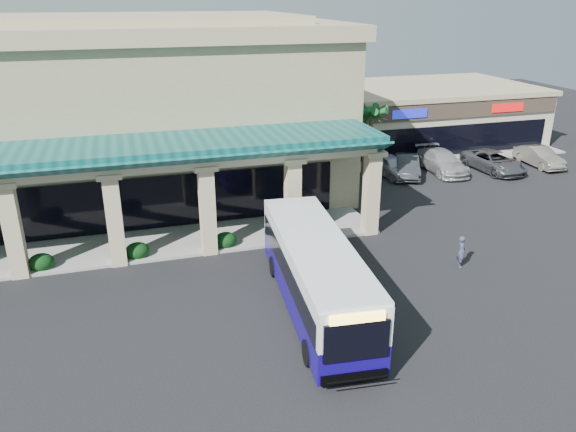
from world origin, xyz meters
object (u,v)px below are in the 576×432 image
object	(u,v)px
transit_bus	(316,276)
pedestrian	(461,251)
car_silver	(392,166)
car_extra	(539,157)
car_white	(407,166)
car_red	(442,162)
car_gray	(494,161)

from	to	relation	value
transit_bus	pedestrian	xyz separation A→B (m)	(8.17, 1.72, -0.78)
car_silver	car_extra	world-z (taller)	car_silver
car_white	car_red	bearing A→B (deg)	26.33
car_gray	car_extra	distance (m)	4.23
car_silver	car_red	size ratio (longest dim) A/B	0.81
pedestrian	car_white	bearing A→B (deg)	-0.07
car_red	car_gray	bearing A→B (deg)	-10.52
car_red	car_extra	world-z (taller)	car_red
transit_bus	car_extra	world-z (taller)	transit_bus
car_extra	car_white	bearing A→B (deg)	178.74
car_red	car_white	bearing A→B (deg)	-173.71
pedestrian	car_red	xyz separation A→B (m)	(7.52, 14.23, -0.00)
car_silver	car_extra	size ratio (longest dim) A/B	0.98
car_red	car_extra	bearing A→B (deg)	-2.47
car_white	pedestrian	bearing A→B (deg)	-84.44
car_gray	car_extra	size ratio (longest dim) A/B	1.19
car_silver	car_extra	distance (m)	12.19
car_silver	car_white	size ratio (longest dim) A/B	0.97
pedestrian	car_red	distance (m)	16.10
transit_bus	car_white	world-z (taller)	transit_bus
car_red	car_gray	distance (m)	3.96
transit_bus	car_white	distance (m)	20.27
transit_bus	car_white	size ratio (longest dim) A/B	2.43
pedestrian	car_extra	bearing A→B (deg)	-31.56
car_gray	car_white	bearing A→B (deg)	169.57
car_white	car_extra	world-z (taller)	car_white
car_white	transit_bus	bearing A→B (deg)	-105.41
car_silver	car_red	xyz separation A→B (m)	(4.08, -0.14, 0.04)
car_red	car_silver	bearing A→B (deg)	-178.70
pedestrian	car_gray	xyz separation A→B (m)	(11.37, 13.28, -0.04)
car_red	car_extra	distance (m)	8.11
transit_bus	car_red	size ratio (longest dim) A/B	2.05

